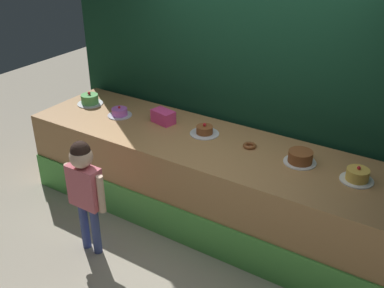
{
  "coord_description": "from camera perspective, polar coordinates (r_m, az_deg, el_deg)",
  "views": [
    {
      "loc": [
        1.88,
        -2.93,
        2.95
      ],
      "look_at": [
        -0.19,
        0.31,
        0.94
      ],
      "focal_mm": 42.51,
      "sensor_mm": 36.0,
      "label": 1
    }
  ],
  "objects": [
    {
      "name": "cake_left",
      "position": [
        5.12,
        -9.07,
        3.93
      ],
      "size": [
        0.27,
        0.27,
        0.11
      ],
      "color": "silver",
      "rests_on": "stage_platform"
    },
    {
      "name": "ground_plane",
      "position": [
        4.57,
        -0.08,
        -12.74
      ],
      "size": [
        12.0,
        12.0,
        0.0
      ],
      "primitive_type": "plane",
      "color": "#ADA38E"
    },
    {
      "name": "cake_right",
      "position": [
        4.09,
        20.04,
        -3.72
      ],
      "size": [
        0.28,
        0.28,
        0.14
      ],
      "color": "white",
      "rests_on": "stage_platform"
    },
    {
      "name": "cake_far_left",
      "position": [
        5.49,
        -12.7,
        5.45
      ],
      "size": [
        0.3,
        0.3,
        0.15
      ],
      "color": "silver",
      "rests_on": "stage_platform"
    },
    {
      "name": "cake_center_left",
      "position": [
        4.64,
        1.58,
        1.68
      ],
      "size": [
        0.3,
        0.3,
        0.12
      ],
      "color": "silver",
      "rests_on": "stage_platform"
    },
    {
      "name": "stage_platform",
      "position": [
        4.66,
        3.37,
        -5.07
      ],
      "size": [
        4.26,
        1.06,
        0.89
      ],
      "color": "#B27F4C",
      "rests_on": "ground_plane"
    },
    {
      "name": "donut",
      "position": [
        4.42,
        7.25,
        -0.19
      ],
      "size": [
        0.13,
        0.13,
        0.03
      ],
      "primitive_type": "torus",
      "color": "brown",
      "rests_on": "stage_platform"
    },
    {
      "name": "child_figure",
      "position": [
        4.2,
        -13.35,
        -4.78
      ],
      "size": [
        0.45,
        0.21,
        1.17
      ],
      "color": "#3F4C8C",
      "rests_on": "ground_plane"
    },
    {
      "name": "cake_center_right",
      "position": [
        4.22,
        13.43,
        -1.64
      ],
      "size": [
        0.3,
        0.3,
        0.11
      ],
      "color": "white",
      "rests_on": "stage_platform"
    },
    {
      "name": "pink_box",
      "position": [
        4.88,
        -3.63,
        3.44
      ],
      "size": [
        0.27,
        0.2,
        0.14
      ],
      "primitive_type": "cube",
      "rotation": [
        0.0,
        0.0,
        -0.2
      ],
      "color": "#F4428D",
      "rests_on": "stage_platform"
    },
    {
      "name": "curtain_backdrop",
      "position": [
        4.69,
        7.62,
        10.5
      ],
      "size": [
        4.57,
        0.08,
        3.19
      ],
      "primitive_type": "cube",
      "color": "#113823",
      "rests_on": "ground_plane"
    }
  ]
}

